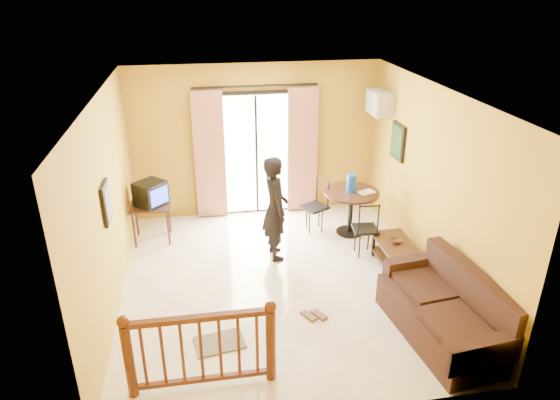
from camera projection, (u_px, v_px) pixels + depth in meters
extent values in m
plane|color=beige|center=(278.00, 282.00, 7.40)|extent=(5.00, 5.00, 0.00)
plane|color=white|center=(278.00, 93.00, 6.25)|extent=(5.00, 5.00, 0.00)
plane|color=#B78C23|center=(256.00, 141.00, 9.07)|extent=(4.50, 0.00, 4.50)
plane|color=#B78C23|center=(323.00, 303.00, 4.58)|extent=(4.50, 0.00, 4.50)
plane|color=#B78C23|center=(108.00, 207.00, 6.48)|extent=(0.00, 5.00, 5.00)
plane|color=#B78C23|center=(432.00, 185.00, 7.17)|extent=(0.00, 5.00, 5.00)
cube|color=black|center=(256.00, 154.00, 9.16)|extent=(1.34, 0.03, 2.34)
cube|color=white|center=(256.00, 155.00, 9.13)|extent=(1.20, 0.04, 2.20)
cube|color=black|center=(257.00, 155.00, 9.11)|extent=(0.04, 0.02, 2.20)
cube|color=beige|center=(210.00, 156.00, 8.94)|extent=(0.55, 0.08, 2.35)
cube|color=beige|center=(302.00, 151.00, 9.20)|extent=(0.55, 0.08, 2.35)
cylinder|color=black|center=(255.00, 86.00, 8.57)|extent=(2.20, 0.04, 0.04)
cube|color=black|center=(150.00, 206.00, 8.32)|extent=(0.66, 0.55, 0.04)
cylinder|color=black|center=(134.00, 230.00, 8.21)|extent=(0.04, 0.04, 0.64)
cylinder|color=black|center=(168.00, 228.00, 8.30)|extent=(0.04, 0.04, 0.64)
cylinder|color=black|center=(137.00, 218.00, 8.61)|extent=(0.04, 0.04, 0.64)
cylinder|color=black|center=(169.00, 216.00, 8.69)|extent=(0.04, 0.04, 0.64)
cube|color=black|center=(151.00, 193.00, 8.24)|extent=(0.60, 0.61, 0.41)
cube|color=blue|center=(159.00, 196.00, 8.13)|extent=(0.26, 0.27, 0.29)
cube|color=black|center=(106.00, 203.00, 6.25)|extent=(0.04, 0.42, 0.52)
cube|color=#59524C|center=(108.00, 202.00, 6.25)|extent=(0.01, 0.34, 0.44)
cylinder|color=black|center=(352.00, 193.00, 8.51)|extent=(0.95, 0.95, 0.04)
cylinder|color=black|center=(350.00, 213.00, 8.66)|extent=(0.08, 0.08, 0.77)
cylinder|color=black|center=(349.00, 232.00, 8.82)|extent=(0.46, 0.46, 0.03)
cylinder|color=blue|center=(351.00, 183.00, 8.43)|extent=(0.16, 0.16, 0.31)
cube|color=beige|center=(366.00, 192.00, 8.44)|extent=(0.32, 0.26, 0.02)
cube|color=silver|center=(380.00, 103.00, 8.59)|extent=(0.30, 0.60, 0.40)
cube|color=gray|center=(371.00, 103.00, 8.57)|extent=(0.02, 0.56, 0.36)
cube|color=black|center=(398.00, 141.00, 8.23)|extent=(0.04, 0.50, 0.60)
cube|color=black|center=(396.00, 142.00, 8.23)|extent=(0.01, 0.42, 0.52)
cube|color=black|center=(396.00, 244.00, 7.62)|extent=(0.52, 0.93, 0.04)
cube|color=black|center=(395.00, 260.00, 7.73)|extent=(0.48, 0.89, 0.03)
cube|color=black|center=(392.00, 271.00, 7.30)|extent=(0.05, 0.05, 0.39)
cube|color=black|center=(419.00, 269.00, 7.36)|extent=(0.05, 0.05, 0.39)
cube|color=black|center=(373.00, 244.00, 8.04)|extent=(0.05, 0.05, 0.39)
cube|color=black|center=(398.00, 242.00, 8.11)|extent=(0.05, 0.05, 0.39)
imported|color=#4F301B|center=(396.00, 241.00, 7.62)|extent=(0.20, 0.20, 0.05)
cube|color=black|center=(441.00, 321.00, 6.20)|extent=(1.10, 1.87, 0.44)
cube|color=black|center=(471.00, 292.00, 6.09)|extent=(0.41, 1.79, 0.61)
cube|color=black|center=(481.00, 353.00, 5.32)|extent=(0.90, 0.28, 0.33)
cube|color=black|center=(415.00, 268.00, 6.88)|extent=(0.90, 0.28, 0.33)
cube|color=black|center=(455.00, 324.00, 5.74)|extent=(0.69, 0.79, 0.11)
cube|color=black|center=(426.00, 287.00, 6.44)|extent=(0.69, 0.79, 0.11)
imported|color=black|center=(275.00, 208.00, 7.75)|extent=(0.46, 0.65, 1.69)
cylinder|color=#471E0F|center=(129.00, 361.00, 5.21)|extent=(0.11, 0.11, 0.92)
cylinder|color=#471E0F|center=(271.00, 345.00, 5.44)|extent=(0.11, 0.11, 0.92)
sphere|color=#471E0F|center=(123.00, 322.00, 5.00)|extent=(0.13, 0.13, 0.13)
sphere|color=#471E0F|center=(270.00, 307.00, 5.23)|extent=(0.13, 0.13, 0.13)
cube|color=#471E0F|center=(199.00, 318.00, 5.14)|extent=(1.55, 0.08, 0.06)
cube|color=#471E0F|center=(204.00, 379.00, 5.47)|extent=(1.55, 0.06, 0.05)
cube|color=#5D574A|center=(220.00, 343.00, 6.15)|extent=(0.66, 0.50, 0.02)
cube|color=#4F301B|center=(309.00, 316.00, 6.63)|extent=(0.21, 0.27, 0.03)
cube|color=#4F301B|center=(319.00, 315.00, 6.65)|extent=(0.21, 0.27, 0.03)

